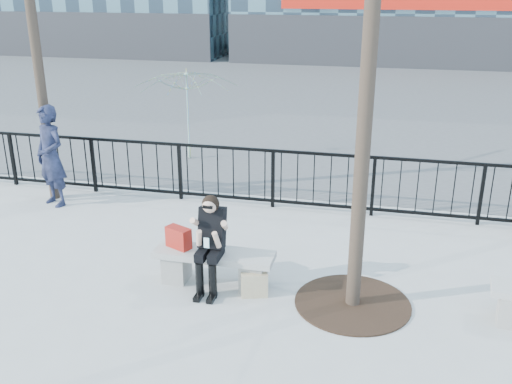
# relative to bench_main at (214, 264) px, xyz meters

# --- Properties ---
(ground) EXTENTS (120.00, 120.00, 0.00)m
(ground) POSITION_rel_bench_main_xyz_m (0.00, 0.00, -0.30)
(ground) COLOR #9E9D98
(ground) RESTS_ON ground
(street_surface) EXTENTS (60.00, 23.00, 0.01)m
(street_surface) POSITION_rel_bench_main_xyz_m (0.00, 15.00, -0.30)
(street_surface) COLOR #474747
(street_surface) RESTS_ON ground
(railing) EXTENTS (14.00, 0.06, 1.10)m
(railing) POSITION_rel_bench_main_xyz_m (0.00, 3.00, 0.25)
(railing) COLOR black
(railing) RESTS_ON ground
(tree_grate) EXTENTS (1.50, 1.50, 0.02)m
(tree_grate) POSITION_rel_bench_main_xyz_m (1.90, -0.10, -0.29)
(tree_grate) COLOR black
(tree_grate) RESTS_ON ground
(bench_main) EXTENTS (1.65, 0.46, 0.49)m
(bench_main) POSITION_rel_bench_main_xyz_m (0.00, 0.00, 0.00)
(bench_main) COLOR slate
(bench_main) RESTS_ON ground
(seated_woman) EXTENTS (0.50, 0.64, 1.34)m
(seated_woman) POSITION_rel_bench_main_xyz_m (0.00, -0.16, 0.37)
(seated_woman) COLOR black
(seated_woman) RESTS_ON ground
(handbag) EXTENTS (0.39, 0.30, 0.29)m
(handbag) POSITION_rel_bench_main_xyz_m (-0.51, 0.02, 0.34)
(handbag) COLOR #9F1B13
(handbag) RESTS_ON bench_main
(shopping_bag) EXTENTS (0.37, 0.23, 0.33)m
(shopping_bag) POSITION_rel_bench_main_xyz_m (0.61, -0.20, -0.13)
(shopping_bag) COLOR beige
(shopping_bag) RESTS_ON ground
(standing_man) EXTENTS (0.81, 0.69, 1.87)m
(standing_man) POSITION_rel_bench_main_xyz_m (-3.78, 2.20, 0.64)
(standing_man) COLOR black
(standing_man) RESTS_ON ground
(vendor_umbrella) EXTENTS (2.51, 2.55, 2.11)m
(vendor_umbrella) POSITION_rel_bench_main_xyz_m (-2.33, 5.51, 0.76)
(vendor_umbrella) COLOR gold
(vendor_umbrella) RESTS_ON ground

